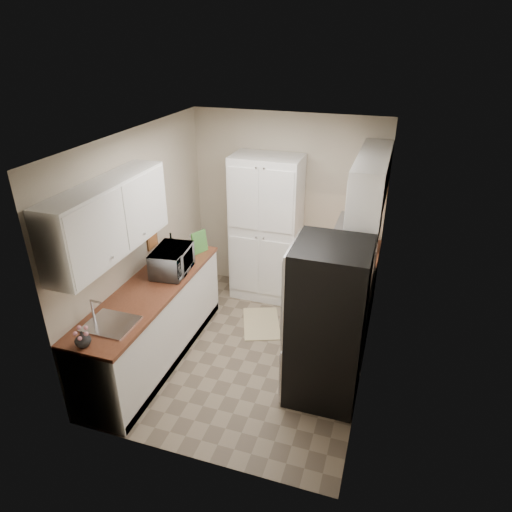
{
  "coord_description": "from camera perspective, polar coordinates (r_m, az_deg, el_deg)",
  "views": [
    {
      "loc": [
        1.41,
        -4.11,
        3.42
      ],
      "look_at": [
        0.03,
        0.15,
        1.18
      ],
      "focal_mm": 32.0,
      "sensor_mm": 36.0,
      "label": 1
    }
  ],
  "objects": [
    {
      "name": "countertop_left",
      "position": [
        5.07,
        -13.15,
        -4.07
      ],
      "size": [
        0.63,
        2.33,
        0.04
      ],
      "primitive_type": "cube",
      "color": "brown",
      "rests_on": "base_cabinet_left"
    },
    {
      "name": "flower_vase",
      "position": [
        4.32,
        -20.86,
        -9.66
      ],
      "size": [
        0.15,
        0.15,
        0.15
      ],
      "primitive_type": "imported",
      "rotation": [
        0.0,
        0.0,
        0.04
      ],
      "color": "silver",
      "rests_on": "countertop_left"
    },
    {
      "name": "microwave",
      "position": [
        5.25,
        -10.47,
        -0.59
      ],
      "size": [
        0.42,
        0.57,
        0.3
      ],
      "primitive_type": "imported",
      "rotation": [
        0.0,
        0.0,
        1.68
      ],
      "color": "#B3B3B8",
      "rests_on": "countertop_left"
    },
    {
      "name": "fruit_basket",
      "position": [
        5.8,
        13.3,
        2.87
      ],
      "size": [
        0.26,
        0.26,
        0.1
      ],
      "primitive_type": null,
      "rotation": [
        0.0,
        0.0,
        -0.04
      ],
      "color": "orange",
      "rests_on": "toaster_oven"
    },
    {
      "name": "wine_bottle",
      "position": [
        5.69,
        -10.54,
        1.42
      ],
      "size": [
        0.06,
        0.06,
        0.26
      ],
      "primitive_type": "cylinder",
      "color": "black",
      "rests_on": "countertop_left"
    },
    {
      "name": "electric_range",
      "position": [
        5.4,
        10.45,
        -7.01
      ],
      "size": [
        0.71,
        0.78,
        1.13
      ],
      "color": "#B7B7BC",
      "rests_on": "ground"
    },
    {
      "name": "pantry_cabinet",
      "position": [
        6.16,
        1.3,
        3.38
      ],
      "size": [
        0.9,
        0.55,
        2.0
      ],
      "primitive_type": "cube",
      "color": "white",
      "rests_on": "ground"
    },
    {
      "name": "countertop_right",
      "position": [
        5.89,
        12.09,
        0.55
      ],
      "size": [
        0.63,
        0.83,
        0.04
      ],
      "primitive_type": "cube",
      "color": "brown",
      "rests_on": "base_cabinet_right"
    },
    {
      "name": "ground",
      "position": [
        5.53,
        -0.8,
        -11.66
      ],
      "size": [
        3.2,
        3.2,
        0.0
      ],
      "primitive_type": "plane",
      "color": "#7A6B56",
      "rests_on": "ground"
    },
    {
      "name": "cutting_board",
      "position": [
        5.68,
        -7.07,
        1.74
      ],
      "size": [
        0.11,
        0.21,
        0.28
      ],
      "primitive_type": "cube",
      "rotation": [
        0.0,
        0.0,
        -0.42
      ],
      "color": "#458C3A",
      "rests_on": "countertop_left"
    },
    {
      "name": "room_shell",
      "position": [
        4.7,
        -1.17,
        4.08
      ],
      "size": [
        2.64,
        3.24,
        2.52
      ],
      "color": "beige",
      "rests_on": "ground"
    },
    {
      "name": "refrigerator",
      "position": [
        4.53,
        8.88,
        -8.39
      ],
      "size": [
        0.7,
        0.72,
        1.7
      ],
      "primitive_type": "cube",
      "color": "#B7B7BC",
      "rests_on": "ground"
    },
    {
      "name": "base_cabinet_left",
      "position": [
        5.31,
        -12.64,
        -8.34
      ],
      "size": [
        0.6,
        2.3,
        0.88
      ],
      "primitive_type": "cube",
      "color": "white",
      "rests_on": "ground"
    },
    {
      "name": "toaster_oven",
      "position": [
        5.89,
        13.22,
        1.65
      ],
      "size": [
        0.37,
        0.4,
        0.19
      ],
      "primitive_type": "cube",
      "rotation": [
        0.0,
        0.0,
        0.43
      ],
      "color": "#A3A2A7",
      "rests_on": "countertop_right"
    },
    {
      "name": "base_cabinet_right",
      "position": [
        6.1,
        11.68,
        -3.33
      ],
      "size": [
        0.6,
        0.8,
        0.88
      ],
      "primitive_type": "cube",
      "color": "white",
      "rests_on": "ground"
    },
    {
      "name": "kitchen_mat",
      "position": [
        5.96,
        0.67,
        -8.41
      ],
      "size": [
        0.68,
        0.83,
        0.01
      ],
      "primitive_type": "cube",
      "rotation": [
        0.0,
        0.0,
        0.36
      ],
      "color": "#CBBA8A",
      "rests_on": "ground"
    }
  ]
}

